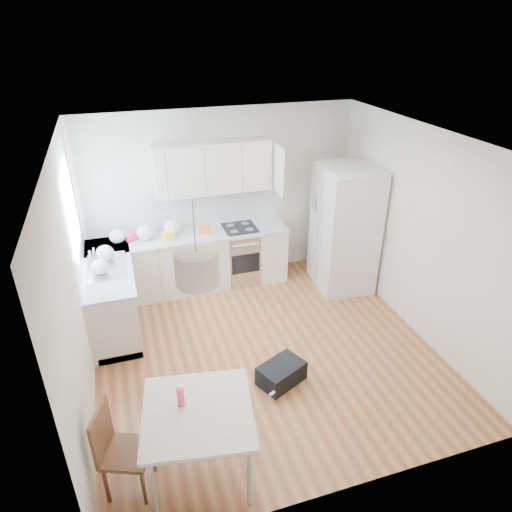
{
  "coord_description": "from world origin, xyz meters",
  "views": [
    {
      "loc": [
        -1.52,
        -4.42,
        3.83
      ],
      "look_at": [
        0.02,
        0.4,
        1.16
      ],
      "focal_mm": 32.0,
      "sensor_mm": 36.0,
      "label": 1
    }
  ],
  "objects_px": {
    "dining_table": "(198,418)",
    "dining_chair": "(127,451)",
    "refrigerator": "(345,228)",
    "gym_bag": "(281,373)"
  },
  "relations": [
    {
      "from": "refrigerator",
      "to": "dining_chair",
      "type": "relative_size",
      "value": 2.07
    },
    {
      "from": "dining_table",
      "to": "gym_bag",
      "type": "relative_size",
      "value": 2.09
    },
    {
      "from": "refrigerator",
      "to": "gym_bag",
      "type": "height_order",
      "value": "refrigerator"
    },
    {
      "from": "dining_table",
      "to": "dining_chair",
      "type": "relative_size",
      "value": 1.2
    },
    {
      "from": "dining_chair",
      "to": "gym_bag",
      "type": "relative_size",
      "value": 1.74
    },
    {
      "from": "dining_chair",
      "to": "gym_bag",
      "type": "height_order",
      "value": "dining_chair"
    },
    {
      "from": "refrigerator",
      "to": "gym_bag",
      "type": "relative_size",
      "value": 3.6
    },
    {
      "from": "refrigerator",
      "to": "dining_chair",
      "type": "bearing_deg",
      "value": -138.07
    },
    {
      "from": "dining_table",
      "to": "gym_bag",
      "type": "xyz_separation_m",
      "value": [
        1.13,
        0.88,
        -0.56
      ]
    },
    {
      "from": "dining_table",
      "to": "dining_chair",
      "type": "distance_m",
      "value": 0.67
    }
  ]
}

